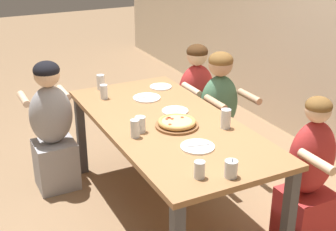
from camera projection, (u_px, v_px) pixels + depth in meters
ground_plane at (168, 211)px, 3.79m from camera, size 18.00×18.00×0.00m
dining_table at (168, 132)px, 3.52m from camera, size 1.98×0.94×0.79m
pizza_board_main at (177, 123)px, 3.39m from camera, size 0.32×0.32×0.05m
empty_plate_a at (161, 87)px, 4.19m from camera, size 0.20×0.20×0.02m
empty_plate_b at (198, 147)px, 3.09m from camera, size 0.23×0.23×0.02m
empty_plate_c at (147, 98)px, 3.93m from camera, size 0.23×0.23×0.02m
empty_plate_d at (175, 111)px, 3.67m from camera, size 0.21×0.21×0.02m
cocktail_glass_blue at (231, 170)px, 2.72m from camera, size 0.08×0.08×0.13m
drinking_glass_a at (104, 93)px, 3.92m from camera, size 0.06×0.06×0.12m
drinking_glass_b at (140, 125)px, 3.30m from camera, size 0.08×0.08×0.11m
drinking_glass_c at (199, 170)px, 2.71m from camera, size 0.07×0.07×0.11m
drinking_glass_d at (226, 119)px, 3.36m from camera, size 0.07×0.07×0.14m
drinking_glass_e at (135, 129)px, 3.22m from camera, size 0.06×0.06×0.13m
drinking_glass_f at (101, 83)px, 4.13m from camera, size 0.07×0.07×0.13m
diner_far_midleft at (218, 119)px, 4.17m from camera, size 0.51×0.40×1.15m
diner_far_left at (196, 106)px, 4.51m from camera, size 0.51×0.40×1.13m
diner_near_left at (53, 131)px, 3.95m from camera, size 0.51×0.40×1.14m
diner_far_right at (309, 181)px, 3.23m from camera, size 0.51×0.40×1.13m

